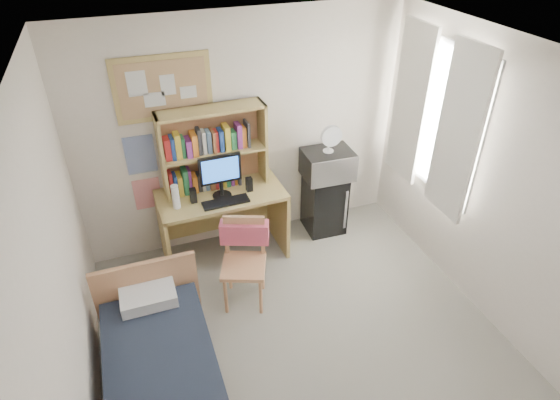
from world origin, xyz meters
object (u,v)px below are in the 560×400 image
object	(u,v)px
bed	(165,388)
monitor	(221,177)
speaker_left	(193,195)
desk_chair	(244,266)
mini_fridge	(324,202)
microwave	(327,164)
bulletin_board	(163,88)
desk_fan	(329,139)
speaker_right	(249,184)
desk	(223,225)

from	to	relation	value
bed	monitor	bearing A→B (deg)	61.25
bed	speaker_left	xyz separation A→B (m)	(0.61, 1.65, 0.67)
desk_chair	mini_fridge	world-z (taller)	desk_chair
mini_fridge	microwave	xyz separation A→B (m)	(-0.00, -0.02, 0.53)
bulletin_board	desk_fan	world-z (taller)	bulletin_board
bulletin_board	bed	xyz separation A→B (m)	(-0.50, -2.05, -1.68)
bed	speaker_right	world-z (taller)	speaker_right
monitor	microwave	world-z (taller)	monitor
monitor	desk_fan	distance (m)	1.28
bed	monitor	size ratio (longest dim) A/B	3.81
mini_fridge	bed	distance (m)	2.83
microwave	bulletin_board	bearing A→B (deg)	173.14
desk_chair	microwave	xyz separation A→B (m)	(1.25, 0.85, 0.45)
mini_fridge	speaker_left	world-z (taller)	speaker_left
desk	monitor	xyz separation A→B (m)	(0.00, -0.06, 0.65)
speaker_right	monitor	bearing A→B (deg)	-180.00
monitor	bulletin_board	bearing A→B (deg)	134.45
speaker_right	bed	bearing A→B (deg)	-127.54
bed	monitor	world-z (taller)	monitor
desk	speaker_right	distance (m)	0.58
bed	microwave	bearing A→B (deg)	39.47
desk_chair	speaker_right	distance (m)	0.90
mini_fridge	speaker_right	world-z (taller)	speaker_right
desk	monitor	world-z (taller)	monitor
bulletin_board	desk	world-z (taller)	bulletin_board
bulletin_board	desk_fan	distance (m)	1.84
bed	bulletin_board	bearing A→B (deg)	76.37
bulletin_board	microwave	size ratio (longest dim) A/B	1.71
bulletin_board	desk_chair	distance (m)	1.88
bulletin_board	speaker_right	bearing A→B (deg)	-28.74
desk	speaker_left	world-z (taller)	speaker_left
bulletin_board	speaker_left	distance (m)	1.09
speaker_left	speaker_right	distance (m)	0.60
bed	speaker_left	distance (m)	1.88
speaker_left	desk_fan	distance (m)	1.60
speaker_left	speaker_right	size ratio (longest dim) A/B	1.01
bulletin_board	mini_fridge	bearing A→B (deg)	-8.29
microwave	bed	bearing A→B (deg)	-138.51
mini_fridge	desk_fan	bearing A→B (deg)	-90.00
desk	desk_chair	distance (m)	0.78
bulletin_board	bed	distance (m)	2.70
desk_chair	microwave	bearing A→B (deg)	55.35
speaker_left	microwave	distance (m)	1.57
speaker_right	microwave	distance (m)	0.97
bulletin_board	monitor	xyz separation A→B (m)	(0.41, -0.40, -0.86)
desk_chair	desk_fan	size ratio (longest dim) A/B	3.10
bed	desk_chair	bearing A→B (deg)	45.64
desk	desk_fan	size ratio (longest dim) A/B	4.48
mini_fridge	microwave	size ratio (longest dim) A/B	1.37
speaker_left	desk_fan	bearing A→B (deg)	3.66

